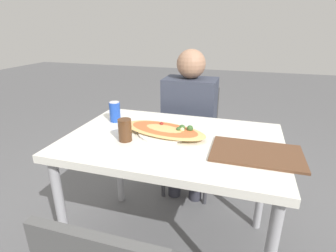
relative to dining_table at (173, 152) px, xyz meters
name	(u,v)px	position (x,y,z in m)	size (l,w,h in m)	color
ground_plane	(172,245)	(0.00, 0.00, -0.66)	(14.00, 14.00, 0.00)	#59595B
dining_table	(173,152)	(0.00, 0.00, 0.00)	(1.14, 0.77, 0.75)	silver
chair_far_seated	(191,133)	(-0.04, 0.71, -0.18)	(0.40, 0.40, 0.85)	#4C4C4C
person_seated	(189,114)	(-0.04, 0.60, 0.02)	(0.38, 0.27, 1.16)	#2D2D38
pizza_main	(165,130)	(-0.06, 0.04, 0.10)	(0.52, 0.31, 0.06)	white
soda_can	(115,112)	(-0.41, 0.14, 0.15)	(0.07, 0.07, 0.12)	#1E47B2
drink_glass	(125,130)	(-0.23, -0.10, 0.14)	(0.07, 0.07, 0.12)	#4C2D19
serving_tray	(256,153)	(0.43, -0.07, 0.09)	(0.41, 0.27, 0.01)	brown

